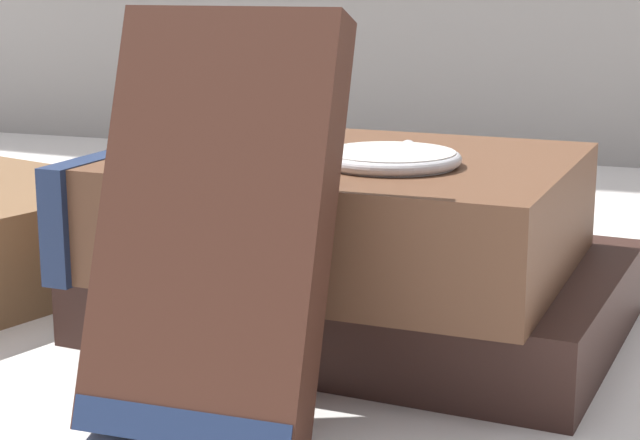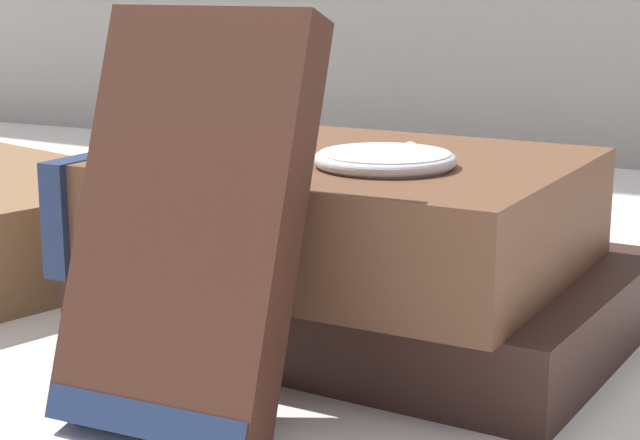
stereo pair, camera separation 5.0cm
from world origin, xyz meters
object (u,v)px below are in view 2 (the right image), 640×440
at_px(book_flat_top, 330,208).
at_px(pocket_watch, 385,160).
at_px(book_flat_bottom, 359,290).
at_px(book_leaning_front, 186,237).

bearing_deg(book_flat_top, pocket_watch, -26.38).
bearing_deg(pocket_watch, book_flat_bottom, 126.32).
height_order(book_flat_bottom, book_flat_top, book_flat_top).
bearing_deg(book_flat_bottom, book_flat_top, -105.97).
bearing_deg(book_flat_top, book_flat_bottom, 71.85).
distance_m(book_flat_top, book_leaning_front, 0.11).
bearing_deg(book_leaning_front, pocket_watch, 66.31).
relative_size(book_flat_bottom, book_leaning_front, 1.62).
relative_size(book_flat_bottom, pocket_watch, 3.92).
height_order(book_flat_top, pocket_watch, pocket_watch).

